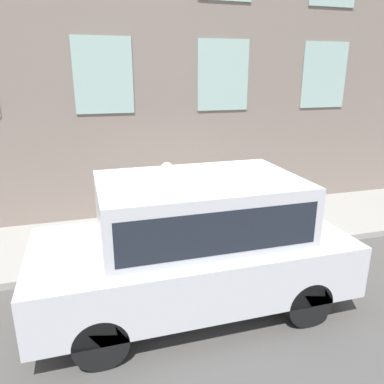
{
  "coord_description": "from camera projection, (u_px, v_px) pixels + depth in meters",
  "views": [
    {
      "loc": [
        -5.65,
        1.81,
        3.2
      ],
      "look_at": [
        0.79,
        -0.1,
        1.07
      ],
      "focal_mm": 35.0,
      "sensor_mm": 36.0,
      "label": 1
    }
  ],
  "objects": [
    {
      "name": "building_facade",
      "position": [
        163.0,
        24.0,
        7.71
      ],
      "size": [
        0.33,
        40.0,
        8.33
      ],
      "color": "gray",
      "rests_on": "ground_plane"
    },
    {
      "name": "fire_hydrant",
      "position": [
        217.0,
        223.0,
        7.1
      ],
      "size": [
        0.32,
        0.44,
        0.71
      ],
      "color": "#2D7260",
      "rests_on": "sidewalk"
    },
    {
      "name": "person",
      "position": [
        167.0,
        192.0,
        7.19
      ],
      "size": [
        0.36,
        0.24,
        1.49
      ],
      "rotation": [
        0.0,
        0.0,
        -0.81
      ],
      "color": "#232328",
      "rests_on": "sidewalk"
    },
    {
      "name": "sidewalk",
      "position": [
        182.0,
        233.0,
        7.71
      ],
      "size": [
        2.41,
        60.0,
        0.12
      ],
      "color": "#9E9B93",
      "rests_on": "ground_plane"
    },
    {
      "name": "parked_truck_silver_near",
      "position": [
        195.0,
        237.0,
        5.15
      ],
      "size": [
        1.96,
        4.29,
        1.88
      ],
      "color": "black",
      "rests_on": "ground_plane"
    },
    {
      "name": "ground_plane",
      "position": [
        199.0,
        263.0,
        6.63
      ],
      "size": [
        80.0,
        80.0,
        0.0
      ],
      "primitive_type": "plane",
      "color": "#514F4C"
    }
  ]
}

